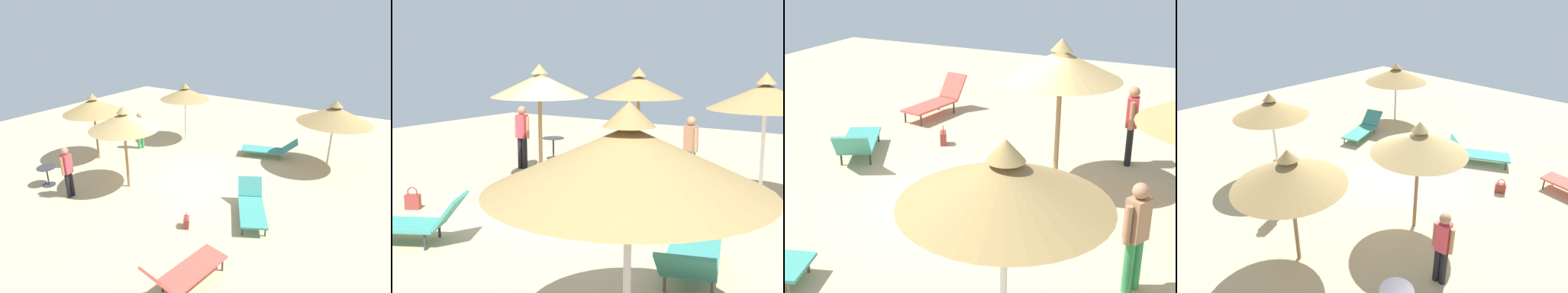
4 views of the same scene
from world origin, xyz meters
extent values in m
cube|color=tan|center=(0.00, 0.00, -0.05)|extent=(24.00, 24.00, 0.10)
cylinder|color=white|center=(-2.03, 3.35, 1.11)|extent=(0.08, 0.08, 2.23)
cone|color=#997A47|center=(-2.03, 3.35, 2.15)|extent=(2.18, 2.18, 0.49)
cone|color=#997A47|center=(-2.03, 3.35, 2.49)|extent=(0.39, 0.39, 0.22)
cylinder|color=olive|center=(-1.08, -1.30, 1.19)|extent=(0.09, 0.09, 2.38)
cone|color=tan|center=(-1.08, -1.30, 2.26)|extent=(2.18, 2.18, 0.51)
cone|color=tan|center=(-1.08, -1.30, 2.61)|extent=(0.39, 0.39, 0.22)
cube|color=#CC4C3F|center=(3.01, -3.60, 0.32)|extent=(0.86, 1.61, 0.05)
cylinder|color=#2D2D33|center=(2.87, -2.92, 0.15)|extent=(0.04, 0.04, 0.30)
cylinder|color=#2D2D33|center=(3.38, -3.01, 0.15)|extent=(0.04, 0.04, 0.30)
cylinder|color=#2D2D33|center=(2.65, -4.19, 0.15)|extent=(0.04, 0.04, 0.30)
cylinder|color=#2D2D33|center=(3.16, -4.28, 0.15)|extent=(0.04, 0.04, 0.30)
cube|color=#CC4C3F|center=(2.85, -4.55, 0.64)|extent=(0.68, 0.53, 0.61)
cube|color=teal|center=(3.13, -0.91, 0.29)|extent=(1.35, 1.71, 0.05)
cylinder|color=#2D2D33|center=(3.70, -1.35, 0.13)|extent=(0.04, 0.04, 0.27)
cylinder|color=#2D2D33|center=(3.19, -1.62, 0.13)|extent=(0.04, 0.04, 0.27)
cylinder|color=#2D2D33|center=(3.08, -0.19, 0.13)|extent=(0.04, 0.04, 0.27)
cylinder|color=#2D2D33|center=(2.56, -0.47, 0.13)|extent=(0.04, 0.04, 0.27)
cube|color=teal|center=(2.67, -0.06, 0.55)|extent=(0.80, 0.69, 0.49)
cylinder|color=brown|center=(1.05, 3.01, 0.13)|extent=(0.04, 0.04, 0.25)
cylinder|color=brown|center=(0.87, 3.56, 0.13)|extent=(0.04, 0.04, 0.25)
cylinder|color=black|center=(-2.14, -2.70, 0.40)|extent=(0.13, 0.13, 0.81)
cylinder|color=black|center=(-2.12, -2.84, 0.40)|extent=(0.13, 0.13, 0.81)
cube|color=#D83F4C|center=(-2.13, -2.77, 1.11)|extent=(0.25, 0.27, 0.61)
sphere|color=#A57554|center=(-2.13, -2.77, 1.52)|extent=(0.22, 0.22, 0.22)
cylinder|color=#A57554|center=(-2.15, -2.60, 1.08)|extent=(0.09, 0.09, 0.56)
cylinder|color=#A57554|center=(-2.11, -2.93, 1.08)|extent=(0.09, 0.09, 0.56)
cylinder|color=#338C4C|center=(-3.01, 1.54, 0.38)|extent=(0.13, 0.13, 0.77)
cylinder|color=#338C4C|center=(-3.09, 1.40, 0.38)|extent=(0.13, 0.13, 0.77)
cube|color=#A57554|center=(-3.05, 1.47, 1.06)|extent=(0.32, 0.34, 0.58)
sphere|color=#A57554|center=(-3.05, 1.47, 1.45)|extent=(0.21, 0.21, 0.21)
cylinder|color=#A57554|center=(-2.96, 1.63, 1.03)|extent=(0.09, 0.09, 0.53)
cylinder|color=#A57554|center=(-3.13, 1.31, 1.03)|extent=(0.09, 0.09, 0.53)
cube|color=maroon|center=(1.80, -2.12, 0.14)|extent=(0.26, 0.31, 0.29)
torus|color=maroon|center=(1.80, -2.12, 0.34)|extent=(0.12, 0.19, 0.20)
camera|label=1|loc=(5.96, -8.03, 5.16)|focal=29.73mm
camera|label=2|loc=(7.90, 6.01, 2.92)|focal=47.77mm
camera|label=3|loc=(-3.92, 7.81, 4.42)|focal=50.58mm
camera|label=4|loc=(-6.65, -5.39, 5.33)|focal=31.45mm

